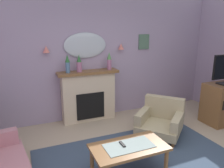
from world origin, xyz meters
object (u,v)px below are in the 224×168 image
(mantel_vase_right, at_px, (109,61))
(tv_remote, at_px, (122,144))
(coffee_table, at_px, (129,149))
(tv_cabinet, at_px, (223,103))
(mantel_vase_centre, at_px, (79,64))
(wall_sconce_right, at_px, (121,47))
(armchair_in_corner, at_px, (161,119))
(fireplace, at_px, (89,96))
(wall_mirror, at_px, (85,45))
(wall_sconce_left, at_px, (46,49))
(mantel_vase_left, at_px, (68,63))
(framed_picture, at_px, (144,42))

(mantel_vase_right, bearing_deg, tv_remote, -107.03)
(coffee_table, bearing_deg, tv_cabinet, 15.77)
(tv_remote, bearing_deg, mantel_vase_centre, 92.55)
(mantel_vase_centre, xyz_separation_m, wall_sconce_right, (1.05, 0.12, 0.33))
(mantel_vase_centre, relative_size, armchair_in_corner, 0.33)
(fireplace, distance_m, wall_mirror, 1.15)
(mantel_vase_centre, relative_size, coffee_table, 0.34)
(mantel_vase_centre, bearing_deg, tv_remote, -87.45)
(mantel_vase_centre, height_order, wall_sconce_left, wall_sconce_left)
(mantel_vase_right, distance_m, armchair_in_corner, 1.72)
(wall_mirror, height_order, wall_sconce_right, wall_mirror)
(mantel_vase_left, distance_m, coffee_table, 2.31)
(fireplace, height_order, tv_cabinet, fireplace)
(wall_sconce_right, bearing_deg, tv_cabinet, -36.89)
(fireplace, bearing_deg, wall_sconce_left, 173.84)
(mantel_vase_centre, relative_size, framed_picture, 1.05)
(wall_sconce_left, relative_size, coffee_table, 0.13)
(fireplace, bearing_deg, coffee_table, -90.90)
(mantel_vase_centre, height_order, mantel_vase_right, mantel_vase_right)
(framed_picture, bearing_deg, fireplace, -174.23)
(wall_sconce_left, bearing_deg, armchair_in_corner, -33.86)
(wall_mirror, height_order, framed_picture, wall_mirror)
(wall_sconce_right, xyz_separation_m, armchair_in_corner, (0.28, -1.33, -1.35))
(fireplace, xyz_separation_m, wall_sconce_left, (-0.85, 0.09, 1.09))
(mantel_vase_centre, distance_m, framed_picture, 1.76)
(mantel_vase_right, height_order, framed_picture, framed_picture)
(mantel_vase_centre, relative_size, wall_sconce_right, 2.69)
(mantel_vase_centre, bearing_deg, coffee_table, -85.35)
(mantel_vase_left, height_order, tv_cabinet, mantel_vase_left)
(mantel_vase_right, height_order, tv_cabinet, mantel_vase_right)
(mantel_vase_centre, height_order, framed_picture, framed_picture)
(framed_picture, distance_m, tv_cabinet, 2.30)
(mantel_vase_left, relative_size, mantel_vase_centre, 1.03)
(fireplace, bearing_deg, tv_cabinet, -25.73)
(mantel_vase_centre, relative_size, wall_sconce_left, 2.69)
(mantel_vase_centre, distance_m, mantel_vase_right, 0.70)
(tv_cabinet, bearing_deg, fireplace, 154.27)
(mantel_vase_centre, bearing_deg, wall_sconce_left, 169.54)
(wall_sconce_left, relative_size, tv_remote, 0.88)
(armchair_in_corner, bearing_deg, tv_remote, -147.41)
(wall_mirror, relative_size, coffee_table, 0.87)
(fireplace, xyz_separation_m, mantel_vase_centre, (-0.20, -0.03, 0.76))
(wall_mirror, height_order, coffee_table, wall_mirror)
(mantel_vase_centre, distance_m, tv_cabinet, 3.30)
(mantel_vase_right, distance_m, tv_remote, 2.27)
(framed_picture, distance_m, tv_remote, 3.00)
(wall_mirror, bearing_deg, mantel_vase_right, -18.78)
(mantel_vase_right, height_order, wall_sconce_left, wall_sconce_left)
(wall_mirror, distance_m, wall_sconce_left, 0.85)
(mantel_vase_centre, bearing_deg, framed_picture, 6.04)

